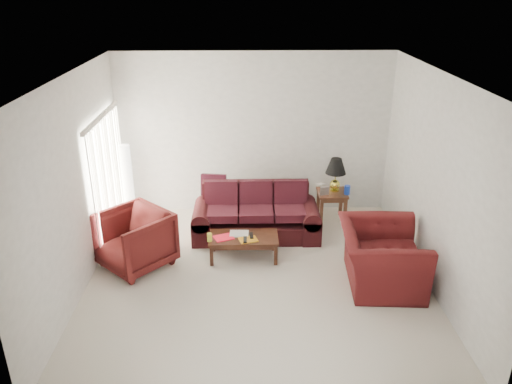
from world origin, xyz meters
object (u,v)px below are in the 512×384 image
(coffee_table, at_px, (244,247))
(floor_lamp, at_px, (127,183))
(sofa, at_px, (256,213))
(armchair_right, at_px, (381,257))
(armchair_left, at_px, (134,240))
(end_table, at_px, (331,206))

(coffee_table, bearing_deg, floor_lamp, 131.41)
(sofa, xyz_separation_m, coffee_table, (-0.21, -0.74, -0.25))
(floor_lamp, height_order, coffee_table, floor_lamp)
(coffee_table, bearing_deg, armchair_right, -34.74)
(armchair_left, height_order, coffee_table, armchair_left)
(end_table, height_order, coffee_table, end_table)
(end_table, distance_m, armchair_left, 3.64)
(sofa, height_order, end_table, sofa)
(armchair_left, xyz_separation_m, coffee_table, (1.68, 0.21, -0.26))
(end_table, xyz_separation_m, armchair_left, (-3.29, -1.53, 0.17))
(sofa, distance_m, end_table, 1.52)
(floor_lamp, xyz_separation_m, armchair_right, (4.10, -2.22, -0.30))
(armchair_right, xyz_separation_m, coffee_table, (-1.99, 0.76, -0.24))
(coffee_table, bearing_deg, end_table, 25.37)
(armchair_left, bearing_deg, end_table, 68.28)
(end_table, bearing_deg, coffee_table, -140.73)
(sofa, height_order, armchair_left, armchair_left)
(sofa, relative_size, coffee_table, 1.99)
(sofa, relative_size, armchair_left, 2.17)
(end_table, distance_m, floor_lamp, 3.75)
(floor_lamp, distance_m, coffee_table, 2.62)
(armchair_left, bearing_deg, floor_lamp, 147.79)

